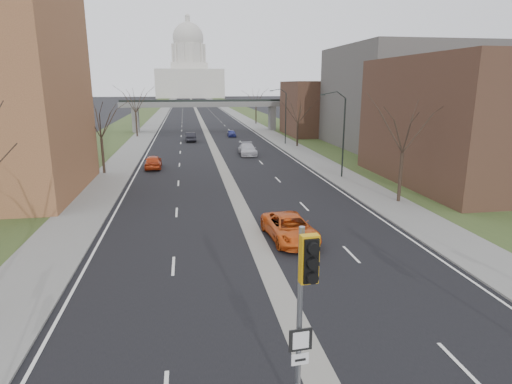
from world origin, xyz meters
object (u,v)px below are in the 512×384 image
object	(u,v)px
car_right_far	(232,133)
car_right_mid	(248,149)
car_left_near	(153,162)
signal_pole_median	(305,294)
car_right_near	(290,228)
car_left_far	(190,137)

from	to	relation	value
car_right_far	car_right_mid	bearing A→B (deg)	-89.61
car_left_near	signal_pole_median	bearing A→B (deg)	98.49
car_left_near	car_right_near	bearing A→B (deg)	110.42
signal_pole_median	car_right_far	world-z (taller)	signal_pole_median
car_left_far	car_right_mid	bearing A→B (deg)	112.23
signal_pole_median	car_left_near	bearing A→B (deg)	94.81
signal_pole_median	car_left_near	size ratio (longest dim) A/B	1.26
car_right_near	car_right_far	size ratio (longest dim) A/B	1.53
car_left_near	car_right_mid	xyz separation A→B (m)	(12.13, 7.84, 0.00)
car_right_near	car_right_far	distance (m)	54.77
car_left_near	car_right_near	world-z (taller)	car_left_near
car_right_mid	car_right_near	bearing A→B (deg)	-92.44
signal_pole_median	car_right_mid	world-z (taller)	signal_pole_median
car_left_near	car_left_far	distance (m)	24.28
car_left_near	car_right_mid	distance (m)	14.44
car_right_near	car_right_far	world-z (taller)	car_right_near
car_right_near	car_right_far	bearing A→B (deg)	83.40
car_left_far	car_right_far	xyz separation A→B (m)	(7.65, 5.52, -0.15)
car_right_mid	car_right_far	size ratio (longest dim) A/B	1.49
car_left_far	car_right_far	size ratio (longest dim) A/B	1.29
car_right_near	car_right_mid	distance (m)	33.26
signal_pole_median	car_left_near	xyz separation A→B (m)	(-6.82, 39.99, -3.28)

